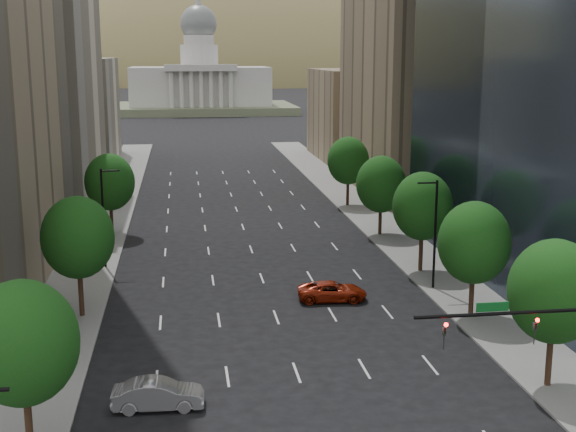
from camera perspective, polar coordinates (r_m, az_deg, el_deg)
name	(u,v)px	position (r m, az deg, el deg)	size (l,w,h in m)	color
sidewalk_left	(76,285)	(66.10, -15.49, -4.94)	(6.00, 200.00, 0.15)	slate
sidewalk_right	(437,270)	(69.08, 10.97, -3.99)	(6.00, 200.00, 0.15)	slate
midrise_cream_left	(36,64)	(107.36, -18.19, 10.70)	(14.00, 30.00, 35.00)	beige
filler_left	(73,111)	(140.32, -15.64, 7.54)	(14.00, 26.00, 18.00)	beige
parking_tan_right	(413,82)	(107.52, 9.23, 9.80)	(14.00, 30.00, 30.00)	#8C7759
filler_right	(357,115)	(139.76, 5.15, 7.50)	(14.00, 26.00, 16.00)	#8C7759
tree_right_1	(554,292)	(45.73, 19.15, -5.32)	(5.20, 5.20, 8.75)	#382316
tree_right_2	(474,243)	(56.30, 13.65, -1.94)	(5.20, 5.20, 8.61)	#382316
tree_right_3	(423,206)	(67.26, 9.95, 0.72)	(5.20, 5.20, 8.89)	#382316
tree_right_4	(381,184)	(80.55, 6.92, 2.35)	(5.20, 5.20, 8.46)	#382316
tree_right_5	(348,161)	(95.87, 4.49, 4.11)	(5.20, 5.20, 8.75)	#382316
tree_left_0	(23,343)	(37.88, -19.10, -8.91)	(5.20, 5.20, 8.75)	#382316
tree_left_1	(78,238)	(56.73, -15.34, -1.55)	(5.20, 5.20, 8.97)	#382316
tree_left_2	(110,182)	(82.15, -13.09, 2.46)	(5.20, 5.20, 8.68)	#382316
streetlight_rn	(434,231)	(62.66, 10.82, -1.12)	(1.70, 0.20, 9.00)	black
streetlight_ln	(104,215)	(69.52, -13.51, 0.05)	(1.70, 0.20, 9.00)	black
traffic_signal	(544,344)	(39.34, 18.50, -8.97)	(9.12, 0.40, 7.38)	black
capitol	(200,86)	(252.74, -6.55, 9.59)	(60.00, 40.00, 35.20)	#596647
foothills	(234,127)	(606.19, -4.03, 6.60)	(720.00, 413.00, 263.00)	brown
car_silver	(158,394)	(43.06, -9.62, -12.92)	(1.72, 4.94, 1.63)	gray
car_red_far	(332,291)	(59.93, 3.30, -5.59)	(2.47, 5.36, 1.49)	maroon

